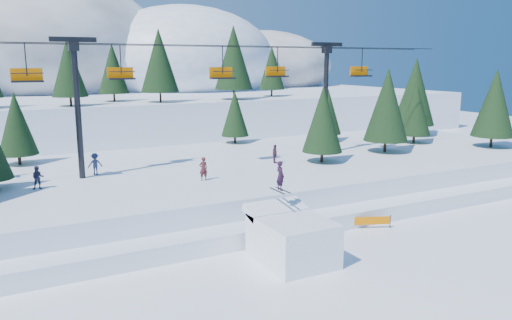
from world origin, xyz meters
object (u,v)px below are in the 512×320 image
chairlift (204,83)px  banner_near (370,221)px  jump_kicker (291,238)px  banner_far (395,213)px

chairlift → banner_near: 17.27m
jump_kicker → banner_near: jump_kicker is taller
jump_kicker → banner_far: bearing=15.3°
banner_near → banner_far: (2.78, 0.63, 0.00)m
jump_kicker → chairlift: size_ratio=0.12×
banner_near → banner_far: 2.85m
jump_kicker → chairlift: (1.21, 15.64, 7.97)m
banner_near → banner_far: size_ratio=0.93×
chairlift → banner_near: bearing=-64.7°
jump_kicker → banner_near: 7.93m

